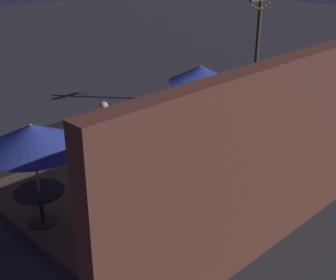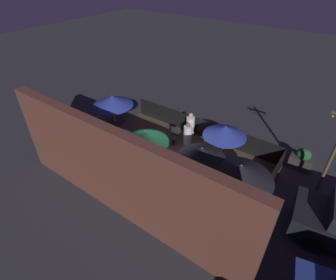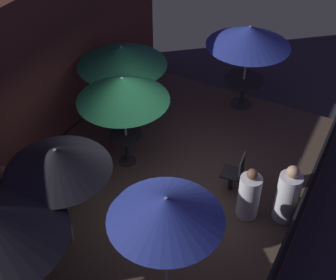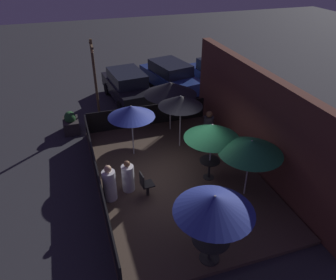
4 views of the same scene
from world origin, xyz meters
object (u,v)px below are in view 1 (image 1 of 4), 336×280
Objects in this scene: patio_umbrella_2 at (294,75)px; patio_chair_0 at (125,144)px; parked_car_0 at (324,81)px; planter_box at (207,89)px; patio_umbrella_3 at (260,83)px; dining_table_0 at (202,169)px; patron_0 at (105,127)px; patio_umbrella_1 at (32,136)px; patron_1 at (300,150)px; patron_2 at (128,133)px; patio_umbrella_4 at (192,143)px; light_post at (257,43)px; dining_table_1 at (40,197)px; patio_chair_1 at (261,153)px; patio_umbrella_0 at (204,114)px; patio_umbrella_5 at (201,74)px.

patio_chair_0 is (4.03, -2.17, -1.45)m from patio_umbrella_2.
patio_chair_0 is 7.98m from parked_car_0.
planter_box is (-1.36, -4.18, -1.64)m from patio_umbrella_2.
patio_umbrella_2 is 2.33× the size of planter_box.
patio_umbrella_3 is at bearing 4.68° from parked_car_0.
patio_umbrella_3 is 2.73m from dining_table_0.
patron_0 is at bearing -89.28° from dining_table_0.
patio_umbrella_1 is 6.23m from patron_1.
patio_umbrella_1 is at bearing -6.81° from parked_car_0.
parked_car_0 reaches higher than patron_2.
parked_car_0 reaches higher than dining_table_0.
patio_umbrella_4 is 2.25× the size of patio_chair_0.
patio_umbrella_3 is 3.64m from patron_2.
patio_umbrella_4 is 0.54× the size of light_post.
dining_table_1 is at bearing 35.69° from patron_1.
patio_chair_1 is at bearing 14.88° from patio_umbrella_2.
patron_1 is 0.35× the size of light_post.
patron_0 reaches higher than patron_2.
patio_chair_1 is 0.94m from patron_1.
patio_umbrella_3 is 0.58× the size of light_post.
patio_umbrella_0 is at bearing -11.54° from patron_0.
light_post reaches higher than patron_0.
patron_0 is at bearing -2.41° from patron_1.
planter_box is at bearing 87.59° from patron_0.
patio_umbrella_3 reaches higher than patio_umbrella_4.
patio_umbrella_1 reaches higher than patio_umbrella_0.
patron_1 reaches higher than dining_table_1.
patio_umbrella_3 is 1.06× the size of patio_umbrella_5.
patio_umbrella_3 is at bearing 168.25° from patio_umbrella_1.
patio_chair_1 is at bearing 29.96° from patio_chair_0.
parked_car_0 is at bearing 61.75° from patron_0.
parked_car_0 is (-5.91, -1.62, 0.22)m from patio_chair_1.
patio_chair_0 is at bearing -13.93° from parked_car_0.
patio_umbrella_4 reaches higher than patio_chair_0.
patio_umbrella_4 is at bearing 27.64° from light_post.
patio_chair_1 is (2.04, 0.54, -1.43)m from patio_umbrella_2.
patio_umbrella_2 reaches higher than patio_umbrella_0.
patio_chair_0 is 5.76m from planter_box.
patron_1 is (-5.59, 2.42, 0.01)m from dining_table_1.
planter_box is (-2.81, -4.11, -1.70)m from patio_umbrella_3.
patron_0 reaches higher than patio_chair_0.
parked_car_0 is at bearing 170.34° from patio_umbrella_5.
planter_box is at bearing -57.90° from patron_1.
patio_umbrella_0 is at bearing 180.00° from dining_table_0.
light_post is (-6.03, -3.01, 0.12)m from patio_umbrella_0.
patio_umbrella_2 reaches higher than dining_table_1.
light_post reaches higher than patron_1.
patio_chair_1 is 0.97× the size of planter_box.
patio_umbrella_0 is 2.18× the size of dining_table_1.
patio_umbrella_4 is at bearing -22.53° from patio_chair_0.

